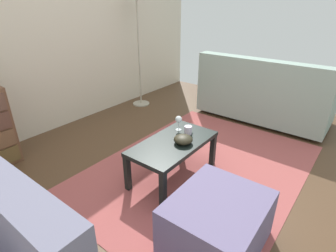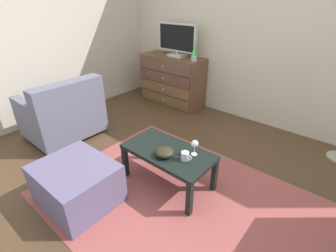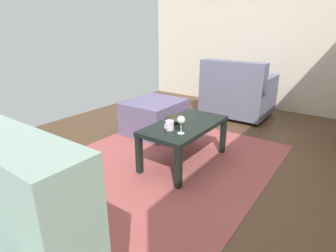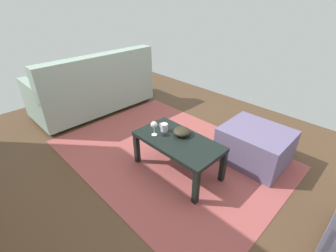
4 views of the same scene
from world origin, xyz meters
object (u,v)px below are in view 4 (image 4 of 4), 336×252
object	(u,v)px
coffee_table	(178,144)
mug	(164,127)
wine_glass	(154,125)
bowl_decorative	(182,132)
ottoman	(255,145)
couch_large	(94,89)

from	to	relation	value
coffee_table	mug	world-z (taller)	mug
mug	wine_glass	bearing A→B (deg)	85.12
coffee_table	wine_glass	size ratio (longest dim) A/B	5.78
bowl_decorative	ottoman	world-z (taller)	bowl_decorative
wine_glass	mug	xyz separation A→B (m)	(-0.01, -0.13, -0.07)
bowl_decorative	mug	bearing A→B (deg)	20.39
bowl_decorative	couch_large	world-z (taller)	couch_large
wine_glass	couch_large	distance (m)	1.76
coffee_table	bowl_decorative	distance (m)	0.14
wine_glass	mug	bearing A→B (deg)	-94.88
wine_glass	ottoman	distance (m)	1.16
wine_glass	ottoman	bearing A→B (deg)	-129.89
coffee_table	wine_glass	xyz separation A→B (m)	(0.24, 0.11, 0.17)
wine_glass	coffee_table	bearing A→B (deg)	-155.22
mug	bowl_decorative	size ratio (longest dim) A/B	0.63
mug	bowl_decorative	xyz separation A→B (m)	(-0.19, -0.07, -0.00)
ottoman	bowl_decorative	bearing A→B (deg)	51.98
ottoman	mug	bearing A→B (deg)	45.90
mug	bowl_decorative	bearing A→B (deg)	-159.61
couch_large	bowl_decorative	bearing A→B (deg)	177.79
mug	couch_large	bearing A→B (deg)	-4.80
wine_glass	ottoman	xyz separation A→B (m)	(-0.72, -0.86, -0.32)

